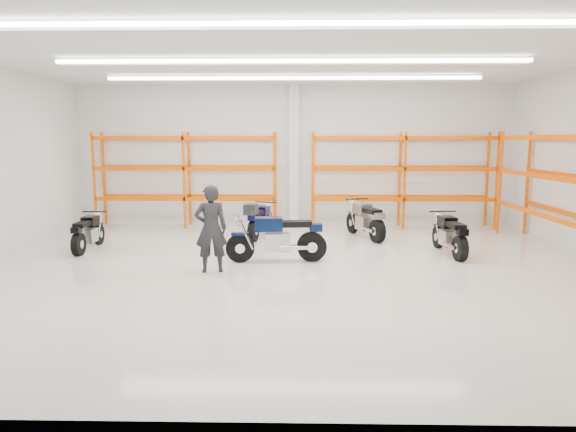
{
  "coord_description": "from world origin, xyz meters",
  "views": [
    {
      "loc": [
        0.15,
        -10.68,
        2.75
      ],
      "look_at": [
        -0.08,
        0.5,
        1.09
      ],
      "focal_mm": 32.0,
      "sensor_mm": 36.0,
      "label": 1
    }
  ],
  "objects_px": {
    "motorcycle_back_a": "(87,233)",
    "motorcycle_back_c": "(366,221)",
    "motorcycle_main": "(281,239)",
    "motorcycle_back_b": "(259,220)",
    "structural_column": "(294,156)",
    "standing_man": "(211,229)",
    "motorcycle_back_d": "(450,236)"
  },
  "relations": [
    {
      "from": "motorcycle_back_a",
      "to": "motorcycle_back_c",
      "type": "distance_m",
      "value": 7.4
    },
    {
      "from": "motorcycle_main",
      "to": "motorcycle_back_b",
      "type": "bearing_deg",
      "value": 104.16
    },
    {
      "from": "motorcycle_back_b",
      "to": "structural_column",
      "type": "relative_size",
      "value": 0.45
    },
    {
      "from": "motorcycle_back_b",
      "to": "motorcycle_back_c",
      "type": "distance_m",
      "value": 3.01
    },
    {
      "from": "motorcycle_back_c",
      "to": "structural_column",
      "type": "height_order",
      "value": "structural_column"
    },
    {
      "from": "standing_man",
      "to": "structural_column",
      "type": "bearing_deg",
      "value": -117.68
    },
    {
      "from": "motorcycle_back_b",
      "to": "motorcycle_back_c",
      "type": "height_order",
      "value": "motorcycle_back_c"
    },
    {
      "from": "motorcycle_back_a",
      "to": "structural_column",
      "type": "xyz_separation_m",
      "value": [
        5.14,
        3.99,
        1.81
      ]
    },
    {
      "from": "motorcycle_back_c",
      "to": "standing_man",
      "type": "xyz_separation_m",
      "value": [
        -3.73,
        -3.78,
        0.42
      ]
    },
    {
      "from": "standing_man",
      "to": "motorcycle_back_b",
      "type": "bearing_deg",
      "value": -112.86
    },
    {
      "from": "motorcycle_main",
      "to": "motorcycle_back_a",
      "type": "relative_size",
      "value": 1.22
    },
    {
      "from": "motorcycle_back_c",
      "to": "structural_column",
      "type": "bearing_deg",
      "value": 132.63
    },
    {
      "from": "motorcycle_back_a",
      "to": "structural_column",
      "type": "bearing_deg",
      "value": 37.85
    },
    {
      "from": "standing_man",
      "to": "motorcycle_back_c",
      "type": "bearing_deg",
      "value": -146.64
    },
    {
      "from": "motorcycle_back_d",
      "to": "structural_column",
      "type": "distance_m",
      "value": 6.01
    },
    {
      "from": "motorcycle_back_a",
      "to": "motorcycle_back_d",
      "type": "xyz_separation_m",
      "value": [
        8.93,
        -0.32,
        0.03
      ]
    },
    {
      "from": "motorcycle_back_b",
      "to": "structural_column",
      "type": "distance_m",
      "value": 3.01
    },
    {
      "from": "motorcycle_back_d",
      "to": "standing_man",
      "type": "distance_m",
      "value": 5.75
    },
    {
      "from": "motorcycle_main",
      "to": "motorcycle_back_d",
      "type": "height_order",
      "value": "motorcycle_main"
    },
    {
      "from": "motorcycle_main",
      "to": "motorcycle_back_d",
      "type": "bearing_deg",
      "value": 10.62
    },
    {
      "from": "motorcycle_back_c",
      "to": "standing_man",
      "type": "height_order",
      "value": "standing_man"
    },
    {
      "from": "motorcycle_back_b",
      "to": "structural_column",
      "type": "xyz_separation_m",
      "value": [
        0.96,
        2.25,
        1.75
      ]
    },
    {
      "from": "motorcycle_back_c",
      "to": "motorcycle_main",
      "type": "bearing_deg",
      "value": -128.93
    },
    {
      "from": "motorcycle_back_a",
      "to": "motorcycle_back_c",
      "type": "xyz_separation_m",
      "value": [
        7.18,
        1.77,
        0.07
      ]
    },
    {
      "from": "motorcycle_main",
      "to": "motorcycle_back_c",
      "type": "height_order",
      "value": "motorcycle_main"
    },
    {
      "from": "motorcycle_back_b",
      "to": "motorcycle_main",
      "type": "bearing_deg",
      "value": -75.84
    },
    {
      "from": "structural_column",
      "to": "motorcycle_main",
      "type": "bearing_deg",
      "value": -92.84
    },
    {
      "from": "motorcycle_back_a",
      "to": "motorcycle_back_b",
      "type": "height_order",
      "value": "motorcycle_back_b"
    },
    {
      "from": "motorcycle_main",
      "to": "motorcycle_back_c",
      "type": "bearing_deg",
      "value": 51.07
    },
    {
      "from": "motorcycle_back_a",
      "to": "motorcycle_back_d",
      "type": "relative_size",
      "value": 0.93
    },
    {
      "from": "motorcycle_back_b",
      "to": "standing_man",
      "type": "relative_size",
      "value": 1.1
    },
    {
      "from": "motorcycle_main",
      "to": "structural_column",
      "type": "relative_size",
      "value": 0.51
    }
  ]
}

